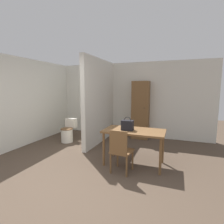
% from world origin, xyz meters
% --- Properties ---
extents(ground_plane, '(16.00, 16.00, 0.00)m').
position_xyz_m(ground_plane, '(0.00, 0.00, 0.00)').
color(ground_plane, '#4C3D30').
extents(wall_back, '(5.73, 0.12, 2.50)m').
position_xyz_m(wall_back, '(0.00, 3.69, 1.25)').
color(wall_back, silver).
rests_on(wall_back, ground_plane).
extents(wall_left, '(0.12, 4.63, 2.50)m').
position_xyz_m(wall_left, '(-2.43, 1.82, 1.25)').
color(wall_left, silver).
rests_on(wall_left, ground_plane).
extents(partition_wall, '(0.12, 2.04, 2.50)m').
position_xyz_m(partition_wall, '(-0.49, 2.61, 1.25)').
color(partition_wall, silver).
rests_on(partition_wall, ground_plane).
extents(dining_table, '(1.29, 0.70, 0.76)m').
position_xyz_m(dining_table, '(0.88, 1.38, 0.68)').
color(dining_table, brown).
rests_on(dining_table, ground_plane).
extents(wooden_chair, '(0.43, 0.43, 0.87)m').
position_xyz_m(wooden_chair, '(0.73, 0.90, 0.47)').
color(wooden_chair, brown).
rests_on(wooden_chair, ground_plane).
extents(toilet, '(0.38, 0.53, 0.69)m').
position_xyz_m(toilet, '(-1.43, 2.28, 0.30)').
color(toilet, silver).
rests_on(toilet, ground_plane).
extents(handbag, '(0.25, 0.15, 0.29)m').
position_xyz_m(handbag, '(0.74, 1.33, 0.87)').
color(handbag, black).
rests_on(handbag, dining_table).
extents(wooden_cabinet, '(0.54, 0.40, 1.87)m').
position_xyz_m(wooden_cabinet, '(0.60, 3.42, 0.94)').
color(wooden_cabinet, brown).
rests_on(wooden_cabinet, ground_plane).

